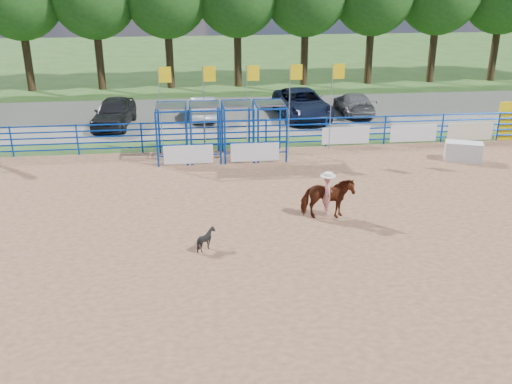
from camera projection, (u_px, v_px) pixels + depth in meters
ground at (305, 237)px, 18.92m from camera, size 120.00×120.00×0.00m
arena_dirt at (305, 237)px, 18.91m from camera, size 30.00×20.00×0.02m
gravel_strip at (251, 115)px, 34.61m from camera, size 40.00×10.00×0.01m
announcer_table at (463, 151)px, 26.21m from camera, size 1.80×1.31×0.87m
horse_and_rider at (327, 196)px, 20.00m from camera, size 1.89×1.00×2.41m
calf at (206, 239)px, 17.94m from camera, size 0.68×0.61×0.71m
car_a at (114, 112)px, 31.79m from camera, size 2.38×4.85×1.59m
car_b at (203, 108)px, 33.44m from camera, size 1.48×4.02×1.31m
car_c at (302, 104)px, 33.70m from camera, size 2.96×5.96×1.63m
car_d at (354, 103)px, 34.56m from camera, size 1.87×4.43×1.28m
perimeter_fence at (306, 217)px, 18.64m from camera, size 30.10×20.10×1.50m
chute_assembly at (229, 131)px, 26.41m from camera, size 19.32×2.41×4.20m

